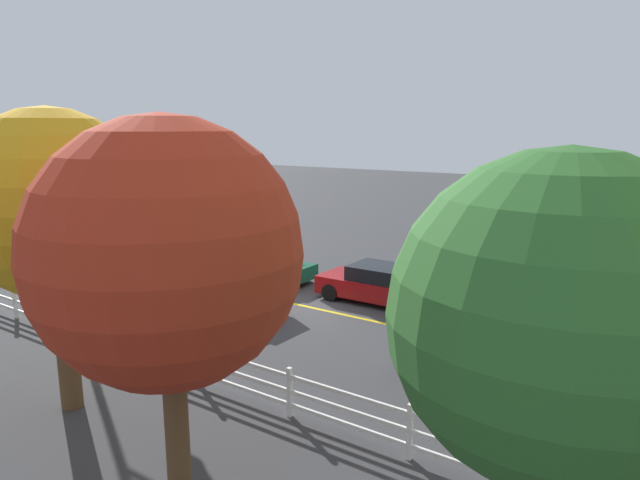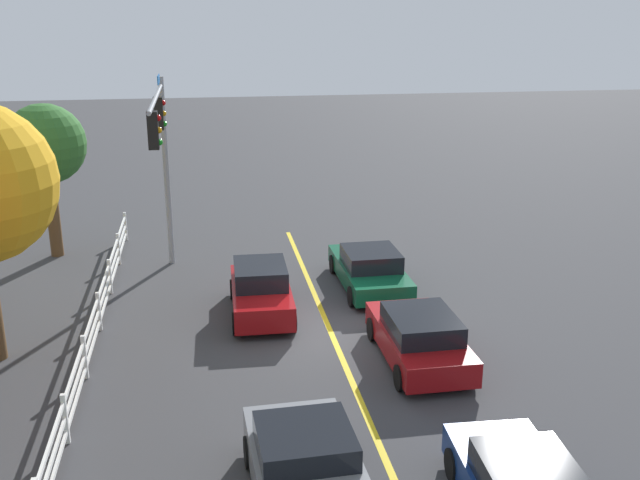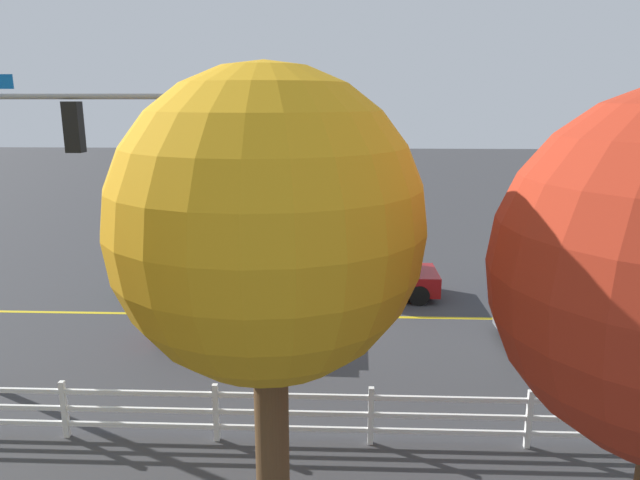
% 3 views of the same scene
% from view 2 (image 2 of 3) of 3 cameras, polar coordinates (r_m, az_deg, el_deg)
% --- Properties ---
extents(ground_plane, '(120.00, 120.00, 0.00)m').
position_cam_2_polar(ground_plane, '(20.78, 0.90, -7.35)').
color(ground_plane, '#38383A').
extents(lane_center_stripe, '(28.00, 0.16, 0.01)m').
position_cam_2_polar(lane_center_stripe, '(17.30, 3.33, -12.83)').
color(lane_center_stripe, gold).
rests_on(lane_center_stripe, ground_plane).
extents(signal_assembly, '(7.24, 0.38, 6.75)m').
position_cam_2_polar(signal_assembly, '(23.70, -12.31, 7.46)').
color(signal_assembly, gray).
rests_on(signal_assembly, ground_plane).
extents(car_0, '(4.50, 2.02, 1.35)m').
position_cam_2_polar(car_0, '(23.94, 3.90, -2.29)').
color(car_0, '#0C4C2D').
rests_on(car_0, ground_plane).
extents(car_2, '(3.95, 1.90, 1.51)m').
position_cam_2_polar(car_2, '(21.90, -4.65, -3.99)').
color(car_2, maroon).
rests_on(car_2, ground_plane).
extents(car_3, '(4.17, 1.97, 1.39)m').
position_cam_2_polar(car_3, '(19.13, 7.78, -7.57)').
color(car_3, maroon).
rests_on(car_3, ground_plane).
extents(car_4, '(4.08, 2.15, 1.43)m').
position_cam_2_polar(car_4, '(14.00, -1.05, -17.56)').
color(car_4, slate).
rests_on(car_4, ground_plane).
extents(white_rail_fence, '(26.10, 0.10, 1.15)m').
position_cam_2_polar(white_rail_fence, '(17.81, -18.60, -10.66)').
color(white_rail_fence, white).
rests_on(white_rail_fence, ground_plane).
extents(tree_5, '(2.88, 2.88, 5.64)m').
position_cam_2_polar(tree_5, '(27.96, -20.71, 6.91)').
color(tree_5, brown).
rests_on(tree_5, ground_plane).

